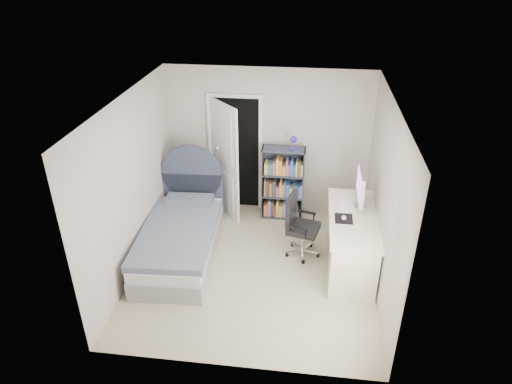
# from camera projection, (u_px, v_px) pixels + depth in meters

# --- Properties ---
(room_shell) EXTENTS (3.50, 3.70, 2.60)m
(room_shell) POSITION_uv_depth(u_px,v_px,m) (254.00, 193.00, 6.09)
(room_shell) COLOR tan
(room_shell) RESTS_ON ground
(door) EXTENTS (0.92, 0.64, 2.06)m
(door) POSITION_uv_depth(u_px,v_px,m) (229.00, 157.00, 7.64)
(door) COLOR black
(door) RESTS_ON ground
(bed) EXTENTS (1.15, 2.25, 1.36)m
(bed) POSITION_uv_depth(u_px,v_px,m) (181.00, 235.00, 6.89)
(bed) COLOR gray
(bed) RESTS_ON ground
(nightstand) EXTENTS (0.38, 0.38, 0.57)m
(nightstand) POSITION_uv_depth(u_px,v_px,m) (181.00, 192.00, 7.95)
(nightstand) COLOR tan
(nightstand) RESTS_ON ground
(floor_lamp) EXTENTS (0.19, 0.19, 1.31)m
(floor_lamp) POSITION_uv_depth(u_px,v_px,m) (217.00, 188.00, 7.74)
(floor_lamp) COLOR silver
(floor_lamp) RESTS_ON ground
(bookcase) EXTENTS (0.71, 0.30, 1.50)m
(bookcase) POSITION_uv_depth(u_px,v_px,m) (283.00, 186.00, 7.69)
(bookcase) COLOR #393D4D
(bookcase) RESTS_ON ground
(desk) EXTENTS (0.67, 1.68, 1.37)m
(desk) POSITION_uv_depth(u_px,v_px,m) (351.00, 239.00, 6.55)
(desk) COLOR #EDE7C6
(desk) RESTS_ON ground
(office_chair) EXTENTS (0.54, 0.56, 1.00)m
(office_chair) POSITION_uv_depth(u_px,v_px,m) (299.00, 222.00, 6.75)
(office_chair) COLOR silver
(office_chair) RESTS_ON ground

